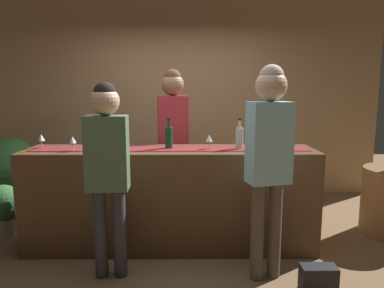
# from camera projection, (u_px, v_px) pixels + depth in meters

# --- Properties ---
(ground_plane) EXTENTS (10.00, 10.00, 0.00)m
(ground_plane) POSITION_uv_depth(u_px,v_px,m) (171.00, 245.00, 3.64)
(ground_plane) COLOR brown
(back_wall) EXTENTS (6.00, 0.12, 2.90)m
(back_wall) POSITION_uv_depth(u_px,v_px,m) (177.00, 98.00, 5.28)
(back_wall) COLOR tan
(back_wall) RESTS_ON ground
(bar_counter) EXTENTS (2.85, 0.60, 1.01)m
(bar_counter) POSITION_uv_depth(u_px,v_px,m) (171.00, 198.00, 3.56)
(bar_counter) COLOR #543821
(bar_counter) RESTS_ON ground
(counter_runner_cloth) EXTENTS (2.71, 0.28, 0.01)m
(counter_runner_cloth) POSITION_uv_depth(u_px,v_px,m) (170.00, 149.00, 3.48)
(counter_runner_cloth) COLOR maroon
(counter_runner_cloth) RESTS_ON bar_counter
(wine_bottle_green) EXTENTS (0.07, 0.07, 0.30)m
(wine_bottle_green) POSITION_uv_depth(u_px,v_px,m) (169.00, 137.00, 3.49)
(wine_bottle_green) COLOR #194723
(wine_bottle_green) RESTS_ON bar_counter
(wine_bottle_clear) EXTENTS (0.07, 0.07, 0.30)m
(wine_bottle_clear) POSITION_uv_depth(u_px,v_px,m) (239.00, 138.00, 3.45)
(wine_bottle_clear) COLOR #B2C6C1
(wine_bottle_clear) RESTS_ON bar_counter
(wine_glass_near_customer) EXTENTS (0.07, 0.07, 0.14)m
(wine_glass_near_customer) POSITION_uv_depth(u_px,v_px,m) (209.00, 139.00, 3.44)
(wine_glass_near_customer) COLOR silver
(wine_glass_near_customer) RESTS_ON bar_counter
(wine_glass_mid_counter) EXTENTS (0.07, 0.07, 0.14)m
(wine_glass_mid_counter) POSITION_uv_depth(u_px,v_px,m) (41.00, 138.00, 3.49)
(wine_glass_mid_counter) COLOR silver
(wine_glass_mid_counter) RESTS_ON bar_counter
(wine_glass_far_end) EXTENTS (0.07, 0.07, 0.14)m
(wine_glass_far_end) POSITION_uv_depth(u_px,v_px,m) (73.00, 140.00, 3.34)
(wine_glass_far_end) COLOR silver
(wine_glass_far_end) RESTS_ON bar_counter
(bartender) EXTENTS (0.36, 0.25, 1.81)m
(bartender) POSITION_uv_depth(u_px,v_px,m) (173.00, 129.00, 4.03)
(bartender) COLOR #26262B
(bartender) RESTS_ON ground
(customer_sipping) EXTENTS (0.38, 0.27, 1.79)m
(customer_sipping) POSITION_uv_depth(u_px,v_px,m) (269.00, 148.00, 2.85)
(customer_sipping) COLOR brown
(customer_sipping) RESTS_ON ground
(customer_browsing) EXTENTS (0.35, 0.23, 1.65)m
(customer_browsing) POSITION_uv_depth(u_px,v_px,m) (107.00, 160.00, 2.88)
(customer_browsing) COLOR #33333D
(customer_browsing) RESTS_ON ground
(potted_plant_tall) EXTENTS (0.68, 0.68, 0.99)m
(potted_plant_tall) POSITION_uv_depth(u_px,v_px,m) (10.00, 170.00, 4.48)
(potted_plant_tall) COLOR #9E9389
(potted_plant_tall) RESTS_ON ground
(potted_plant_small) EXTENTS (0.39, 0.39, 0.57)m
(potted_plant_small) POSITION_uv_depth(u_px,v_px,m) (3.00, 207.00, 3.82)
(potted_plant_small) COLOR #9E9389
(potted_plant_small) RESTS_ON ground
(handbag) EXTENTS (0.28, 0.14, 0.22)m
(handbag) POSITION_uv_depth(u_px,v_px,m) (318.00, 279.00, 2.79)
(handbag) COLOR black
(handbag) RESTS_ON ground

